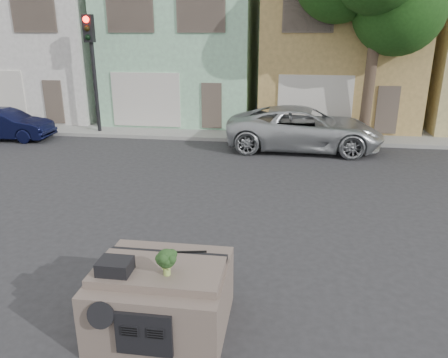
% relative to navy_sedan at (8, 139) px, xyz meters
% --- Properties ---
extents(ground_plane, '(120.00, 120.00, 0.00)m').
position_rel_navy_sedan_xyz_m(ground_plane, '(10.00, -8.09, 0.00)').
color(ground_plane, '#303033').
rests_on(ground_plane, ground).
extents(sidewalk, '(40.00, 3.00, 0.15)m').
position_rel_navy_sedan_xyz_m(sidewalk, '(10.00, 2.41, 0.07)').
color(sidewalk, gray).
rests_on(sidewalk, ground).
extents(townhouse_white, '(7.20, 8.20, 7.55)m').
position_rel_navy_sedan_xyz_m(townhouse_white, '(-1.00, 6.41, 3.77)').
color(townhouse_white, silver).
rests_on(townhouse_white, ground).
extents(townhouse_mint, '(7.20, 8.20, 7.55)m').
position_rel_navy_sedan_xyz_m(townhouse_mint, '(6.50, 6.41, 3.77)').
color(townhouse_mint, '#9CD6AC').
rests_on(townhouse_mint, ground).
extents(townhouse_tan, '(7.20, 8.20, 7.55)m').
position_rel_navy_sedan_xyz_m(townhouse_tan, '(14.00, 6.41, 3.77)').
color(townhouse_tan, tan).
rests_on(townhouse_tan, ground).
extents(navy_sedan, '(3.93, 1.45, 1.29)m').
position_rel_navy_sedan_xyz_m(navy_sedan, '(0.00, 0.00, 0.00)').
color(navy_sedan, black).
rests_on(navy_sedan, ground).
extents(silver_pickup, '(6.01, 2.87, 1.65)m').
position_rel_navy_sedan_xyz_m(silver_pickup, '(12.48, 0.18, 0.00)').
color(silver_pickup, '#B4B8BB').
rests_on(silver_pickup, ground).
extents(traffic_signal, '(0.40, 0.40, 5.10)m').
position_rel_navy_sedan_xyz_m(traffic_signal, '(3.50, 1.41, 2.55)').
color(traffic_signal, black).
rests_on(traffic_signal, ground).
extents(tree_near, '(4.40, 4.00, 8.50)m').
position_rel_navy_sedan_xyz_m(tree_near, '(15.00, 1.71, 4.25)').
color(tree_near, '#1A4113').
rests_on(tree_near, ground).
extents(car_dashboard, '(2.00, 1.80, 1.12)m').
position_rel_navy_sedan_xyz_m(car_dashboard, '(10.00, -11.09, 0.56)').
color(car_dashboard, '#6C5C52').
rests_on(car_dashboard, ground).
extents(instrument_hump, '(0.48, 0.38, 0.20)m').
position_rel_navy_sedan_xyz_m(instrument_hump, '(9.42, -11.44, 1.22)').
color(instrument_hump, black).
rests_on(instrument_hump, car_dashboard).
extents(wiper_arm, '(0.69, 0.15, 0.02)m').
position_rel_navy_sedan_xyz_m(wiper_arm, '(10.28, -10.71, 1.13)').
color(wiper_arm, black).
rests_on(wiper_arm, car_dashboard).
extents(broccoli, '(0.38, 0.38, 0.41)m').
position_rel_navy_sedan_xyz_m(broccoli, '(10.18, -11.39, 1.33)').
color(broccoli, '#1D3918').
rests_on(broccoli, car_dashboard).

